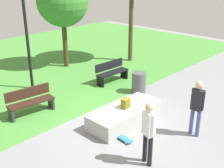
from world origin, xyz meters
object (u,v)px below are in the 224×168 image
(skater_performing_trick, at_px, (197,104))
(park_bench_far_left, at_px, (112,71))
(concrete_ledge, at_px, (125,115))
(lamp_post, at_px, (26,31))
(skater_watching, at_px, (149,129))
(park_bench_by_oak, at_px, (30,101))
(trash_bin, at_px, (139,83))
(tree_broad_elm, at_px, (62,1))
(backpack_on_ledge, at_px, (126,103))
(skateboard_by_ledge, at_px, (121,137))

(skater_performing_trick, xyz_separation_m, park_bench_far_left, (1.49, 4.87, -0.54))
(concrete_ledge, distance_m, lamp_post, 5.24)
(park_bench_far_left, bearing_deg, concrete_ledge, -129.52)
(skater_watching, distance_m, park_bench_far_left, 5.91)
(concrete_ledge, xyz_separation_m, skater_watching, (-1.22, -1.83, 0.76))
(park_bench_by_oak, xyz_separation_m, lamp_post, (1.28, 1.97, 1.95))
(lamp_post, xyz_separation_m, trash_bin, (2.74, -3.53, -2.01))
(skater_performing_trick, distance_m, park_bench_far_left, 5.12)
(skater_watching, relative_size, lamp_post, 0.44)
(tree_broad_elm, bearing_deg, skater_watching, -114.26)
(park_bench_by_oak, distance_m, tree_broad_elm, 5.94)
(skater_performing_trick, xyz_separation_m, park_bench_by_oak, (-2.63, 4.80, -0.54))
(backpack_on_ledge, bearing_deg, skateboard_by_ledge, 30.43)
(skateboard_by_ledge, bearing_deg, skater_performing_trick, -40.47)
(tree_broad_elm, relative_size, lamp_post, 1.14)
(park_bench_far_left, bearing_deg, skateboard_by_ledge, -132.82)
(skater_watching, bearing_deg, backpack_on_ledge, 55.79)
(skateboard_by_ledge, xyz_separation_m, park_bench_by_oak, (-0.94, 3.36, 0.42))
(skateboard_by_ledge, relative_size, trash_bin, 0.96)
(backpack_on_ledge, height_order, tree_broad_elm, tree_broad_elm)
(skater_performing_trick, bearing_deg, tree_broad_elm, 79.68)
(concrete_ledge, bearing_deg, tree_broad_elm, 68.95)
(trash_bin, bearing_deg, skater_performing_trick, -113.12)
(skater_performing_trick, relative_size, tree_broad_elm, 0.39)
(concrete_ledge, distance_m, skater_performing_trick, 2.33)
(backpack_on_ledge, xyz_separation_m, skater_watching, (-1.24, -1.82, 0.33))
(concrete_ledge, distance_m, skater_watching, 2.33)
(backpack_on_ledge, xyz_separation_m, skateboard_by_ledge, (-0.85, -0.58, -0.62))
(concrete_ledge, relative_size, skater_performing_trick, 1.50)
(backpack_on_ledge, distance_m, lamp_post, 5.09)
(skater_performing_trick, relative_size, skateboard_by_ledge, 2.14)
(backpack_on_ledge, relative_size, park_bench_by_oak, 0.19)
(backpack_on_ledge, bearing_deg, concrete_ledge, -21.22)
(park_bench_far_left, distance_m, trash_bin, 1.63)
(tree_broad_elm, xyz_separation_m, trash_bin, (-0.08, -4.83, -2.84))
(park_bench_by_oak, bearing_deg, skater_watching, -83.20)
(concrete_ledge, bearing_deg, skater_watching, -123.77)
(skateboard_by_ledge, distance_m, park_bench_far_left, 4.69)
(concrete_ledge, height_order, skateboard_by_ledge, concrete_ledge)
(skater_watching, distance_m, tree_broad_elm, 8.94)
(concrete_ledge, height_order, backpack_on_ledge, backpack_on_ledge)
(skater_performing_trick, height_order, lamp_post, lamp_post)
(concrete_ledge, height_order, skater_performing_trick, skater_performing_trick)
(park_bench_far_left, distance_m, tree_broad_elm, 4.25)
(backpack_on_ledge, relative_size, tree_broad_elm, 0.07)
(backpack_on_ledge, xyz_separation_m, trash_bin, (2.23, 1.23, -0.26))
(park_bench_by_oak, distance_m, park_bench_far_left, 4.12)
(skater_performing_trick, bearing_deg, trash_bin, 66.88)
(park_bench_by_oak, bearing_deg, concrete_ledge, -57.47)
(park_bench_far_left, height_order, lamp_post, lamp_post)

